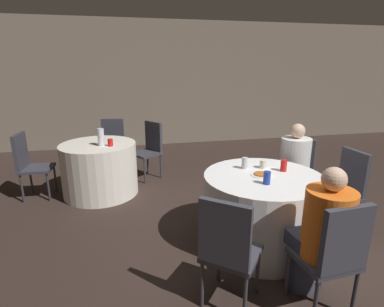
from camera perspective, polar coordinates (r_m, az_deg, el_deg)
name	(u,v)px	position (r m, az deg, el deg)	size (l,w,h in m)	color
ground_plane	(266,246)	(3.36, 13.87, -16.82)	(16.00, 16.00, 0.00)	#332621
wall_back	(184,84)	(7.17, -1.62, 13.04)	(16.00, 0.06, 2.80)	gray
table_near	(261,210)	(3.24, 13.07, -10.38)	(1.20, 1.20, 0.75)	white
table_far	(100,169)	(4.55, -17.15, -2.82)	(1.06, 1.06, 0.75)	white
chair_near_northeast	(296,168)	(4.07, 19.25, -2.70)	(0.56, 0.56, 0.93)	#383842
chair_near_south	(334,251)	(2.45, 25.49, -16.48)	(0.43, 0.43, 0.93)	#383842
chair_near_east	(346,184)	(3.74, 27.21, -5.27)	(0.42, 0.42, 0.93)	#383842
chair_near_southwest	(228,246)	(2.30, 6.83, -17.07)	(0.56, 0.56, 0.93)	#383842
chair_far_northeast	(150,145)	(5.01, -8.00, 1.57)	(0.56, 0.56, 0.93)	#383842
chair_far_west	(28,161)	(4.74, -28.71, -1.19)	(0.43, 0.43, 0.93)	#383842
chair_far_north	(112,142)	(5.38, -14.91, 2.21)	(0.46, 0.46, 0.93)	#383842
person_white_shirt	(292,169)	(3.91, 18.54, -2.77)	(0.50, 0.49, 1.14)	black
person_orange_shirt	(320,235)	(2.53, 23.12, -14.06)	(0.36, 0.52, 1.15)	#33384C
pizza_plate_near	(262,174)	(3.10, 13.14, -3.91)	(0.22, 0.22, 0.02)	white
soda_can_blue	(267,178)	(2.87, 14.08, -4.52)	(0.07, 0.07, 0.12)	#1E38A5
soda_can_red	(284,166)	(3.26, 17.06, -2.21)	(0.07, 0.07, 0.12)	red
soda_can_silver	(245,163)	(3.24, 10.01, -1.82)	(0.07, 0.07, 0.12)	silver
cup_near	(263,164)	(3.30, 13.42, -1.99)	(0.08, 0.08, 0.09)	silver
bottle_far	(101,137)	(4.29, -16.96, 2.99)	(0.09, 0.09, 0.24)	silver
cup_far	(110,143)	(4.25, -15.29, 2.02)	(0.07, 0.07, 0.10)	red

